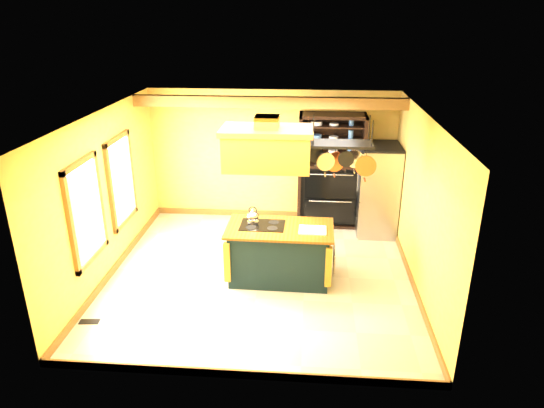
# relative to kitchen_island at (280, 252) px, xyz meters

# --- Properties ---
(floor) EXTENTS (5.00, 5.00, 0.00)m
(floor) POSITION_rel_kitchen_island_xyz_m (-0.33, 0.08, -0.47)
(floor) COLOR beige
(floor) RESTS_ON ground
(ceiling) EXTENTS (5.00, 5.00, 0.00)m
(ceiling) POSITION_rel_kitchen_island_xyz_m (-0.33, 0.08, 2.23)
(ceiling) COLOR white
(ceiling) RESTS_ON wall_back
(wall_back) EXTENTS (5.00, 0.02, 2.70)m
(wall_back) POSITION_rel_kitchen_island_xyz_m (-0.33, 2.58, 0.88)
(wall_back) COLOR #E7AE54
(wall_back) RESTS_ON floor
(wall_front) EXTENTS (5.00, 0.02, 2.70)m
(wall_front) POSITION_rel_kitchen_island_xyz_m (-0.33, -2.42, 0.88)
(wall_front) COLOR #E7AE54
(wall_front) RESTS_ON floor
(wall_left) EXTENTS (0.02, 5.00, 2.70)m
(wall_left) POSITION_rel_kitchen_island_xyz_m (-2.83, 0.08, 0.88)
(wall_left) COLOR #E7AE54
(wall_left) RESTS_ON floor
(wall_right) EXTENTS (0.02, 5.00, 2.70)m
(wall_right) POSITION_rel_kitchen_island_xyz_m (2.17, 0.08, 0.88)
(wall_right) COLOR #E7AE54
(wall_right) RESTS_ON floor
(ceiling_beam) EXTENTS (5.00, 0.15, 0.20)m
(ceiling_beam) POSITION_rel_kitchen_island_xyz_m (-0.33, 1.78, 2.12)
(ceiling_beam) COLOR olive
(ceiling_beam) RESTS_ON ceiling
(window_near) EXTENTS (0.06, 1.06, 1.56)m
(window_near) POSITION_rel_kitchen_island_xyz_m (-2.79, -0.72, 0.93)
(window_near) COLOR olive
(window_near) RESTS_ON wall_left
(window_far) EXTENTS (0.06, 1.06, 1.56)m
(window_far) POSITION_rel_kitchen_island_xyz_m (-2.79, 0.68, 0.93)
(window_far) COLOR olive
(window_far) RESTS_ON wall_left
(kitchen_island) EXTENTS (1.72, 0.98, 1.11)m
(kitchen_island) POSITION_rel_kitchen_island_xyz_m (0.00, 0.00, 0.00)
(kitchen_island) COLOR black
(kitchen_island) RESTS_ON floor
(range_hood) EXTENTS (1.37, 0.77, 0.80)m
(range_hood) POSITION_rel_kitchen_island_xyz_m (-0.20, -0.00, 1.77)
(range_hood) COLOR gold
(range_hood) RESTS_ON ceiling
(pot_rack) EXTENTS (1.02, 0.46, 0.85)m
(pot_rack) POSITION_rel_kitchen_island_xyz_m (0.91, -0.00, 1.71)
(pot_rack) COLOR black
(pot_rack) RESTS_ON ceiling
(refrigerator) EXTENTS (0.76, 0.89, 1.74)m
(refrigerator) POSITION_rel_kitchen_island_xyz_m (1.78, 1.98, 0.38)
(refrigerator) COLOR #9C9EA4
(refrigerator) RESTS_ON floor
(hutch) EXTENTS (1.30, 0.59, 2.29)m
(hutch) POSITION_rel_kitchen_island_xyz_m (0.87, 2.33, 0.42)
(hutch) COLOR black
(hutch) RESTS_ON floor
(floor_register) EXTENTS (0.29, 0.14, 0.01)m
(floor_register) POSITION_rel_kitchen_island_xyz_m (-2.63, -1.45, -0.46)
(floor_register) COLOR black
(floor_register) RESTS_ON floor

